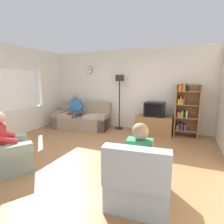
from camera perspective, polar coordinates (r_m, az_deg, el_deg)
ground_plane at (r=4.11m, az=-7.20°, el=-13.75°), size 12.00×12.00×0.00m
back_wall_assembly at (r=6.22m, az=4.82°, el=7.28°), size 6.20×0.17×2.70m
couch at (r=6.30m, az=-9.60°, el=-2.33°), size 2.00×1.11×0.90m
tv_stand at (r=5.73m, az=13.54°, el=-4.04°), size 1.10×0.56×0.56m
tv at (r=5.61m, az=13.71°, el=0.87°), size 0.60×0.49×0.44m
bookshelf at (r=5.64m, az=22.76°, el=0.63°), size 0.68×0.36×1.58m
floor_lamp at (r=5.97m, az=2.46°, el=8.14°), size 0.28×0.28×1.85m
armchair_near_window at (r=3.90m, az=-32.03°, el=-12.06°), size 1.15×1.17×0.90m
armchair_near_bookshelf at (r=2.63m, az=8.70°, el=-21.45°), size 0.88×0.95×0.90m
person_on_couch at (r=6.26m, az=-12.03°, el=1.11°), size 0.55×0.57×1.24m
person_in_left_armchair at (r=3.81m, az=-31.14°, el=-7.49°), size 0.61×0.64×1.12m
person_in_right_armchair at (r=2.56m, az=9.19°, el=-14.40°), size 0.54×0.56×1.12m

